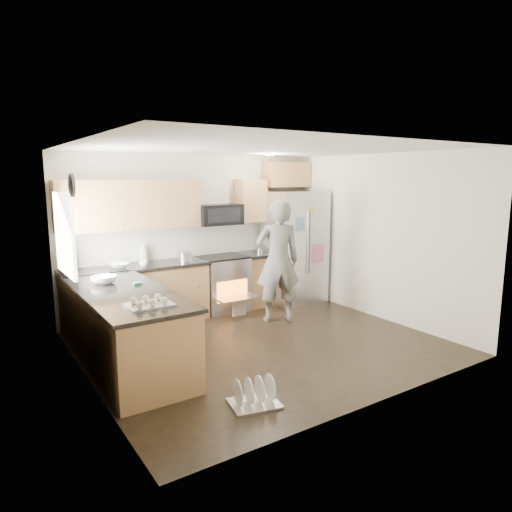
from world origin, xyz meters
TOP-DOWN VIEW (x-y plane):
  - ground at (0.00, 0.00)m, footprint 4.50×4.50m
  - room_shell at (-0.04, 0.02)m, footprint 4.54×4.04m
  - back_cabinet_run at (-0.59, 1.75)m, footprint 4.45×0.64m
  - peninsula at (-1.75, 0.25)m, footprint 0.96×2.36m
  - stove_range at (0.35, 1.69)m, footprint 0.76×0.97m
  - refrigerator at (1.70, 1.45)m, footprint 0.97×0.78m
  - person at (0.79, 0.72)m, footprint 0.81×0.67m
  - dish_rack at (-1.01, -1.37)m, footprint 0.55×0.47m

SIDE VIEW (x-z plane):
  - ground at x=0.00m, z-range 0.00..0.00m
  - dish_rack at x=-1.01m, z-range -0.07..0.23m
  - peninsula at x=-1.75m, z-range -0.05..0.98m
  - stove_range at x=0.35m, z-range -0.22..1.57m
  - person at x=0.79m, z-range 0.00..1.90m
  - back_cabinet_run at x=-0.59m, z-range -0.29..2.21m
  - refrigerator at x=1.70m, z-range 0.00..1.99m
  - room_shell at x=-0.04m, z-range 0.36..2.98m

